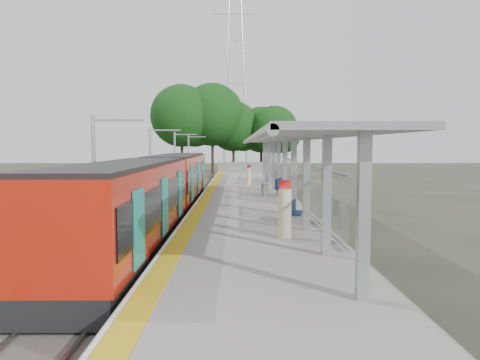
# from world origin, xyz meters

# --- Properties ---
(ground) EXTENTS (200.00, 200.00, 0.00)m
(ground) POSITION_xyz_m (0.00, 0.00, 0.00)
(ground) COLOR #474438
(ground) RESTS_ON ground
(trackbed) EXTENTS (3.00, 70.00, 0.24)m
(trackbed) POSITION_xyz_m (-4.50, 20.00, 0.12)
(trackbed) COLOR #59544C
(trackbed) RESTS_ON ground
(platform) EXTENTS (6.00, 50.00, 1.00)m
(platform) POSITION_xyz_m (0.00, 20.00, 0.50)
(platform) COLOR gray
(platform) RESTS_ON ground
(tactile_strip) EXTENTS (0.60, 50.00, 0.02)m
(tactile_strip) POSITION_xyz_m (-2.55, 20.00, 1.01)
(tactile_strip) COLOR yellow
(tactile_strip) RESTS_ON platform
(end_fence) EXTENTS (6.00, 0.10, 1.20)m
(end_fence) POSITION_xyz_m (0.00, 44.95, 1.60)
(end_fence) COLOR #9EA0A5
(end_fence) RESTS_ON platform
(train) EXTENTS (2.74, 27.60, 3.62)m
(train) POSITION_xyz_m (-4.50, 11.75, 2.05)
(train) COLOR black
(train) RESTS_ON ground
(canopy) EXTENTS (3.27, 38.00, 3.66)m
(canopy) POSITION_xyz_m (1.61, 16.19, 4.20)
(canopy) COLOR #9EA0A5
(canopy) RESTS_ON platform
(pylon) EXTENTS (8.00, 4.00, 38.00)m
(pylon) POSITION_xyz_m (-1.00, 73.00, 19.00)
(pylon) COLOR #9EA0A5
(pylon) RESTS_ON ground
(tree_cluster) EXTENTS (19.64, 12.08, 12.52)m
(tree_cluster) POSITION_xyz_m (-2.55, 51.93, 7.49)
(tree_cluster) COLOR #382316
(tree_cluster) RESTS_ON ground
(catenary_masts) EXTENTS (2.08, 48.16, 5.40)m
(catenary_masts) POSITION_xyz_m (-6.22, 19.00, 2.91)
(catenary_masts) COLOR #9EA0A5
(catenary_masts) RESTS_ON ground
(bench_near) EXTENTS (0.73, 1.43, 0.94)m
(bench_near) POSITION_xyz_m (1.82, 7.72, 1.49)
(bench_near) COLOR #0E1F49
(bench_near) RESTS_ON platform
(bench_mid) EXTENTS (1.18, 1.74, 1.15)m
(bench_mid) POSITION_xyz_m (2.21, 17.86, 1.60)
(bench_mid) COLOR #0E1F49
(bench_mid) RESTS_ON platform
(bench_far) EXTENTS (1.05, 1.53, 1.01)m
(bench_far) POSITION_xyz_m (2.61, 29.42, 1.53)
(bench_far) COLOR #0E1F49
(bench_far) RESTS_ON platform
(info_pillar_near) EXTENTS (0.45, 0.45, 2.02)m
(info_pillar_near) POSITION_xyz_m (1.05, 4.55, 1.87)
(info_pillar_near) COLOR beige
(info_pillar_near) RESTS_ON platform
(info_pillar_far) EXTENTS (0.36, 0.36, 1.60)m
(info_pillar_far) POSITION_xyz_m (0.34, 26.84, 1.69)
(info_pillar_far) COLOR beige
(info_pillar_far) RESTS_ON platform
(litter_bin) EXTENTS (0.48, 0.48, 0.86)m
(litter_bin) POSITION_xyz_m (1.08, 17.41, 1.43)
(litter_bin) COLOR #9EA0A5
(litter_bin) RESTS_ON platform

